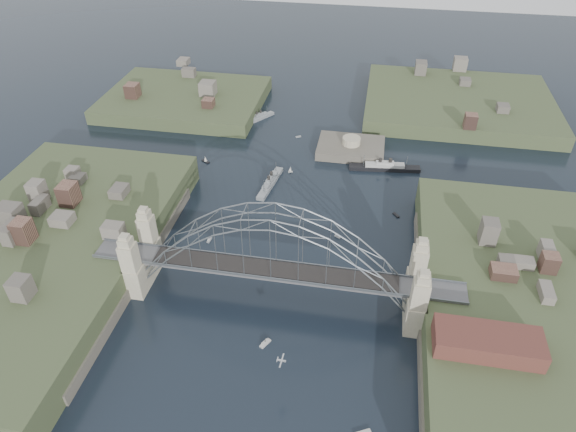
# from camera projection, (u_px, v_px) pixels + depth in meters

# --- Properties ---
(ground) EXTENTS (500.00, 500.00, 0.00)m
(ground) POSITION_uv_depth(u_px,v_px,m) (274.00, 296.00, 119.40)
(ground) COLOR black
(ground) RESTS_ON ground
(bridge) EXTENTS (84.00, 13.80, 24.60)m
(bridge) POSITION_uv_depth(u_px,v_px,m) (273.00, 256.00, 111.96)
(bridge) COLOR #525255
(bridge) RESTS_ON ground
(shore_west) EXTENTS (50.50, 90.00, 12.00)m
(shore_west) POSITION_uv_depth(u_px,v_px,m) (47.00, 260.00, 126.35)
(shore_west) COLOR #3B4728
(shore_west) RESTS_ON ground
(shore_east) EXTENTS (50.50, 90.00, 12.00)m
(shore_east) POSITION_uv_depth(u_px,v_px,m) (535.00, 324.00, 110.07)
(shore_east) COLOR #3B4728
(shore_east) RESTS_ON ground
(headland_nw) EXTENTS (60.00, 45.00, 9.00)m
(headland_nw) POSITION_uv_depth(u_px,v_px,m) (185.00, 104.00, 201.41)
(headland_nw) COLOR #3B4728
(headland_nw) RESTS_ON ground
(headland_ne) EXTENTS (70.00, 55.00, 9.50)m
(headland_ne) POSITION_uv_depth(u_px,v_px,m) (457.00, 108.00, 198.11)
(headland_ne) COLOR #3B4728
(headland_ne) RESTS_ON ground
(fort_island) EXTENTS (22.00, 16.00, 9.40)m
(fort_island) POSITION_uv_depth(u_px,v_px,m) (350.00, 153.00, 172.80)
(fort_island) COLOR #544E43
(fort_island) RESTS_ON ground
(wharf_shed) EXTENTS (20.00, 8.00, 4.00)m
(wharf_shed) POSITION_uv_depth(u_px,v_px,m) (488.00, 342.00, 96.13)
(wharf_shed) COLOR #592D26
(wharf_shed) RESTS_ON shore_east
(naval_cruiser_near) EXTENTS (4.81, 17.96, 5.34)m
(naval_cruiser_near) POSITION_uv_depth(u_px,v_px,m) (270.00, 183.00, 156.07)
(naval_cruiser_near) COLOR gray
(naval_cruiser_near) RESTS_ON ground
(naval_cruiser_far) EXTENTS (9.54, 12.40, 4.67)m
(naval_cruiser_far) POSITION_uv_depth(u_px,v_px,m) (259.00, 118.00, 191.29)
(naval_cruiser_far) COLOR gray
(naval_cruiser_far) RESTS_ON ground
(ocean_liner) EXTENTS (22.64, 5.48, 5.51)m
(ocean_liner) POSITION_uv_depth(u_px,v_px,m) (384.00, 167.00, 163.11)
(ocean_liner) COLOR black
(ocean_liner) RESTS_ON ground
(aeroplane) EXTENTS (1.72, 3.23, 0.47)m
(aeroplane) POSITION_uv_depth(u_px,v_px,m) (281.00, 360.00, 94.67)
(aeroplane) COLOR silver
(small_boat_a) EXTENTS (0.93, 2.24, 1.43)m
(small_boat_a) POSITION_uv_depth(u_px,v_px,m) (209.00, 240.00, 135.23)
(small_boat_a) COLOR #BBBBB7
(small_boat_a) RESTS_ON ground
(small_boat_b) EXTENTS (1.76, 1.37, 1.43)m
(small_boat_b) POSITION_uv_depth(u_px,v_px,m) (338.00, 236.00, 136.39)
(small_boat_b) COLOR #BBBBB7
(small_boat_b) RESTS_ON ground
(small_boat_c) EXTENTS (2.16, 2.91, 1.43)m
(small_boat_c) POSITION_uv_depth(u_px,v_px,m) (265.00, 343.00, 108.11)
(small_boat_c) COLOR #BBBBB7
(small_boat_c) RESTS_ON ground
(small_boat_d) EXTENTS (2.01, 2.35, 0.45)m
(small_boat_d) POSITION_uv_depth(u_px,v_px,m) (396.00, 215.00, 144.09)
(small_boat_d) COLOR #BBBBB7
(small_boat_d) RESTS_ON ground
(small_boat_e) EXTENTS (3.07, 2.40, 2.38)m
(small_boat_e) POSITION_uv_depth(u_px,v_px,m) (205.00, 160.00, 166.96)
(small_boat_e) COLOR #BBBBB7
(small_boat_e) RESTS_ON ground
(small_boat_f) EXTENTS (1.47, 1.31, 2.38)m
(small_boat_f) POSITION_uv_depth(u_px,v_px,m) (290.00, 170.00, 161.67)
(small_boat_f) COLOR #BBBBB7
(small_boat_f) RESTS_ON ground
(small_boat_h) EXTENTS (1.98, 1.48, 0.45)m
(small_boat_h) POSITION_uv_depth(u_px,v_px,m) (298.00, 137.00, 180.73)
(small_boat_h) COLOR #BBBBB7
(small_boat_h) RESTS_ON ground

